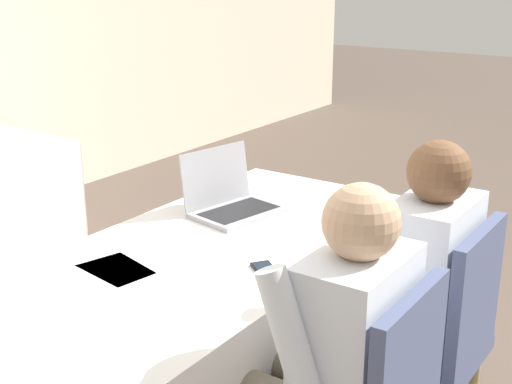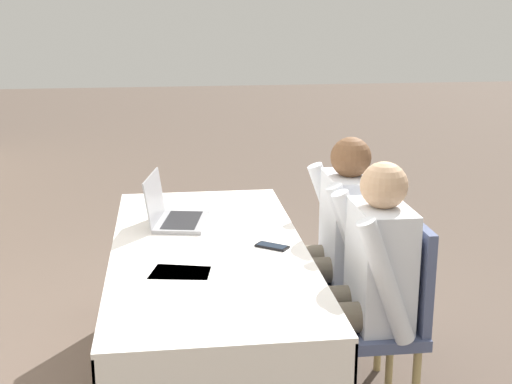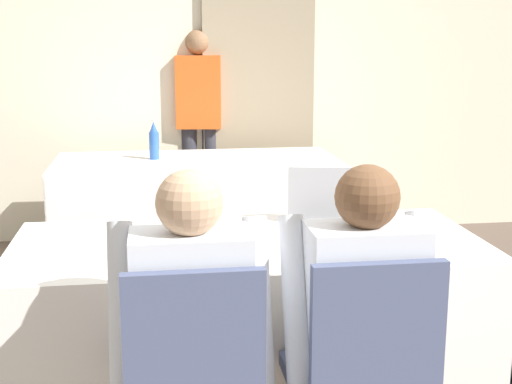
{
  "view_description": "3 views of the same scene",
  "coord_description": "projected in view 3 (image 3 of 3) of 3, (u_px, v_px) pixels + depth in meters",
  "views": [
    {
      "loc": [
        -1.79,
        -1.43,
        1.68
      ],
      "look_at": [
        0.0,
        -0.21,
        0.98
      ],
      "focal_mm": 50.0,
      "sensor_mm": 36.0,
      "label": 1
    },
    {
      "loc": [
        -3.03,
        0.17,
        1.82
      ],
      "look_at": [
        0.0,
        -0.21,
        0.98
      ],
      "focal_mm": 50.0,
      "sensor_mm": 36.0,
      "label": 2
    },
    {
      "loc": [
        -0.36,
        -2.75,
        1.54
      ],
      "look_at": [
        0.0,
        -0.21,
        0.98
      ],
      "focal_mm": 50.0,
      "sensor_mm": 36.0,
      "label": 3
    }
  ],
  "objects": [
    {
      "name": "person_white_shirt",
      "position": [
        356.0,
        313.0,
        2.31
      ],
      "size": [
        0.5,
        0.52,
        1.16
      ],
      "rotation": [
        0.0,
        0.0,
        3.14
      ],
      "color": "#665B4C",
      "rests_on": "ground_plane"
    },
    {
      "name": "person_red_shirt",
      "position": [
        199.0,
        120.0,
        5.48
      ],
      "size": [
        0.36,
        0.24,
        1.59
      ],
      "rotation": [
        0.0,
        0.0,
        -0.12
      ],
      "color": "#33333D",
      "rests_on": "ground_plane"
    },
    {
      "name": "chair_near_left",
      "position": [
        193.0,
        384.0,
        2.17
      ],
      "size": [
        0.44,
        0.44,
        0.9
      ],
      "rotation": [
        0.0,
        0.0,
        3.14
      ],
      "color": "tan",
      "rests_on": "ground_plane"
    },
    {
      "name": "cell_phone",
      "position": [
        248.0,
        262.0,
        2.6
      ],
      "size": [
        0.14,
        0.16,
        0.01
      ],
      "rotation": [
        0.0,
        0.0,
        -0.64
      ],
      "color": "black",
      "rests_on": "conference_table_near"
    },
    {
      "name": "wall_back",
      "position": [
        200.0,
        62.0,
        5.42
      ],
      "size": [
        12.0,
        0.06,
        2.7
      ],
      "color": "beige",
      "rests_on": "ground_plane"
    },
    {
      "name": "chair_near_right",
      "position": [
        364.0,
        373.0,
        2.25
      ],
      "size": [
        0.44,
        0.44,
        0.9
      ],
      "rotation": [
        0.0,
        0.0,
        3.14
      ],
      "color": "tan",
      "rests_on": "ground_plane"
    },
    {
      "name": "paper_centre_table",
      "position": [
        168.0,
        237.0,
        2.94
      ],
      "size": [
        0.28,
        0.34,
        0.0
      ],
      "rotation": [
        0.0,
        0.0,
        -0.26
      ],
      "color": "white",
      "rests_on": "conference_table_near"
    },
    {
      "name": "conference_table_near",
      "position": [
        249.0,
        280.0,
        2.91
      ],
      "size": [
        1.9,
        0.87,
        0.73
      ],
      "color": "white",
      "rests_on": "ground_plane"
    },
    {
      "name": "paper_beside_laptop",
      "position": [
        182.0,
        233.0,
        3.0
      ],
      "size": [
        0.26,
        0.33,
        0.0
      ],
      "rotation": [
        0.0,
        0.0,
        -0.17
      ],
      "color": "white",
      "rests_on": "conference_table_near"
    },
    {
      "name": "water_bottle",
      "position": [
        154.0,
        141.0,
        4.78
      ],
      "size": [
        0.07,
        0.07,
        0.27
      ],
      "color": "#2D5BB7",
      "rests_on": "conference_table_far"
    },
    {
      "name": "conference_table_far",
      "position": [
        197.0,
        184.0,
        4.83
      ],
      "size": [
        1.9,
        0.87,
        0.73
      ],
      "color": "white",
      "rests_on": "ground_plane"
    },
    {
      "name": "curtain_panel",
      "position": [
        259.0,
        65.0,
        5.43
      ],
      "size": [
        0.86,
        0.04,
        2.65
      ],
      "color": "gray",
      "rests_on": "ground_plane"
    },
    {
      "name": "paper_left_edge",
      "position": [
        376.0,
        225.0,
        3.13
      ],
      "size": [
        0.29,
        0.35,
        0.0
      ],
      "rotation": [
        0.0,
        0.0,
        0.33
      ],
      "color": "white",
      "rests_on": "conference_table_near"
    },
    {
      "name": "laptop",
      "position": [
        327.0,
        218.0,
        3.06
      ],
      "size": [
        0.39,
        0.33,
        0.25
      ],
      "rotation": [
        0.0,
        0.0,
        -0.19
      ],
      "color": "#99999E",
      "rests_on": "conference_table_near"
    },
    {
      "name": "person_checkered_shirt",
      "position": [
        191.0,
        322.0,
        2.24
      ],
      "size": [
        0.5,
        0.52,
        1.16
      ],
      "rotation": [
        0.0,
        0.0,
        3.14
      ],
      "color": "#665B4C",
      "rests_on": "ground_plane"
    }
  ]
}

